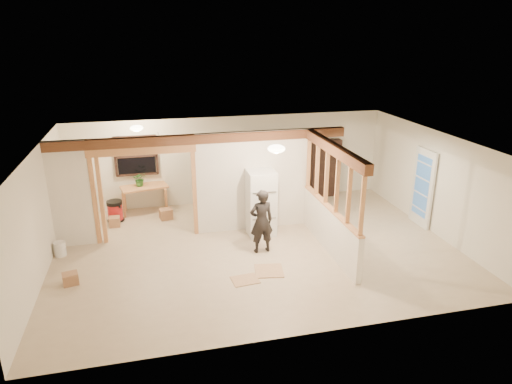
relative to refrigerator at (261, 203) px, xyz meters
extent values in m
cube|color=beige|center=(-0.31, -0.82, -0.81)|extent=(9.00, 6.50, 0.01)
cube|color=white|center=(-0.31, -0.82, 1.69)|extent=(9.00, 6.50, 0.01)
cube|color=white|center=(-0.31, 2.43, 0.44)|extent=(9.00, 0.01, 2.50)
cube|color=white|center=(-0.31, -4.07, 0.44)|extent=(9.00, 0.01, 2.50)
cube|color=white|center=(-4.81, -0.82, 0.44)|extent=(0.01, 6.50, 2.50)
cube|color=white|center=(4.19, -0.82, 0.44)|extent=(0.01, 6.50, 2.50)
cube|color=white|center=(-4.36, 0.38, 0.44)|extent=(0.90, 0.12, 2.50)
cube|color=white|center=(-0.11, 0.38, 0.44)|extent=(2.80, 0.12, 2.50)
cube|color=tan|center=(-2.71, 0.38, 0.29)|extent=(2.46, 0.14, 2.20)
cube|color=brown|center=(-1.31, 0.38, 1.57)|extent=(7.00, 0.18, 0.22)
cube|color=brown|center=(1.29, -1.22, 1.57)|extent=(0.18, 3.30, 0.22)
cube|color=white|center=(1.29, -1.22, -0.31)|extent=(0.12, 3.20, 1.00)
cube|color=tan|center=(1.29, -1.22, 0.85)|extent=(0.14, 3.20, 1.32)
cube|color=black|center=(-2.91, 2.35, 0.74)|extent=(1.12, 0.10, 1.10)
cube|color=white|center=(4.11, -0.42, 0.19)|extent=(0.12, 0.86, 2.00)
ellipsoid|color=#FFEABF|center=(-0.01, -1.32, 1.67)|extent=(0.36, 0.36, 0.16)
ellipsoid|color=#FFEABF|center=(-2.81, 1.48, 1.67)|extent=(0.32, 0.32, 0.14)
ellipsoid|color=#FFD88C|center=(-2.31, 0.78, 1.37)|extent=(0.07, 0.07, 0.07)
cube|color=silver|center=(0.00, 0.00, 0.00)|extent=(0.66, 0.64, 1.61)
imported|color=black|center=(-0.23, -0.96, -0.06)|extent=(0.57, 0.41, 1.49)
cube|color=tan|center=(-2.76, 2.08, -0.42)|extent=(1.32, 0.85, 0.77)
imported|color=#2E6727|center=(-2.86, 2.11, 0.16)|extent=(0.37, 0.32, 0.39)
cylinder|color=#A8171A|center=(-3.55, 1.63, -0.52)|extent=(0.44, 0.44, 0.57)
cube|color=black|center=(2.54, 2.22, 0.06)|extent=(0.86, 0.29, 1.73)
cylinder|color=silver|center=(-4.65, -0.12, -0.64)|extent=(0.34, 0.34, 0.32)
cube|color=#AC7853|center=(-2.25, 1.47, -0.67)|extent=(0.37, 0.33, 0.27)
cube|color=#AC7853|center=(-3.56, 1.28, -0.68)|extent=(0.27, 0.27, 0.25)
cube|color=#AC7853|center=(-4.26, -1.47, -0.69)|extent=(0.34, 0.30, 0.24)
cube|color=tan|center=(-0.30, -1.89, -0.80)|extent=(0.67, 0.67, 0.02)
cube|color=tan|center=(-0.86, -2.13, -0.80)|extent=(0.57, 0.47, 0.02)
camera|label=1|loc=(-2.51, -10.03, 3.96)|focal=32.00mm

